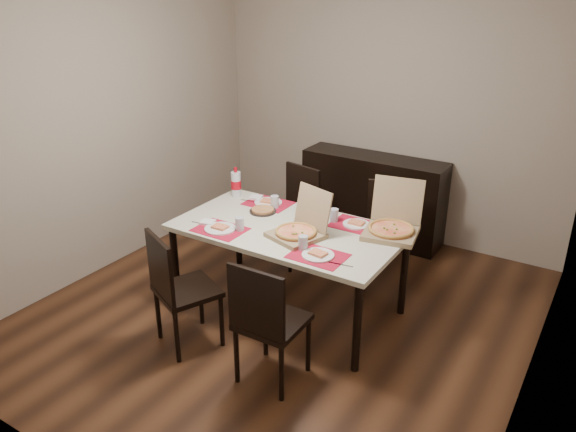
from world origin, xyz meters
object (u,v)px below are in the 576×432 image
(chair_near_right, at_px, (267,319))
(soda_bottle, at_px, (236,184))
(chair_far_left, at_px, (294,210))
(chair_near_left, at_px, (178,286))
(dip_bowl, at_px, (314,221))
(dining_table, at_px, (288,235))
(sideboard, at_px, (372,197))
(pizza_box_center, at_px, (299,230))
(chair_far_right, at_px, (388,229))

(chair_near_right, height_order, soda_bottle, soda_bottle)
(chair_far_left, relative_size, soda_bottle, 3.42)
(chair_near_left, relative_size, dip_bowl, 7.85)
(dining_table, relative_size, chair_far_left, 1.94)
(dining_table, bearing_deg, dip_bowl, 55.27)
(chair_near_right, distance_m, dip_bowl, 1.13)
(sideboard, bearing_deg, pizza_box_center, -84.75)
(sideboard, bearing_deg, chair_near_left, -99.04)
(chair_near_left, bearing_deg, chair_near_right, -0.80)
(pizza_box_center, relative_size, soda_bottle, 1.78)
(dip_bowl, bearing_deg, dining_table, -124.73)
(pizza_box_center, height_order, dip_bowl, pizza_box_center)
(chair_near_left, distance_m, soda_bottle, 1.31)
(chair_near_right, bearing_deg, pizza_box_center, 105.81)
(sideboard, height_order, pizza_box_center, pizza_box_center)
(sideboard, relative_size, chair_far_left, 1.61)
(chair_near_left, bearing_deg, dining_table, 64.48)
(sideboard, distance_m, dining_table, 1.71)
(sideboard, height_order, chair_near_left, chair_near_left)
(chair_near_right, bearing_deg, soda_bottle, 133.30)
(chair_far_right, bearing_deg, soda_bottle, -156.61)
(chair_far_left, bearing_deg, dip_bowl, -47.83)
(sideboard, relative_size, chair_near_right, 1.61)
(chair_near_right, bearing_deg, dining_table, 113.44)
(dip_bowl, distance_m, soda_bottle, 0.93)
(dining_table, xyz_separation_m, chair_far_right, (0.50, 0.90, -0.17))
(soda_bottle, bearing_deg, chair_far_left, 56.33)
(sideboard, relative_size, soda_bottle, 5.51)
(chair_far_left, bearing_deg, chair_near_right, -64.18)
(chair_near_left, bearing_deg, chair_far_right, 62.57)
(dining_table, height_order, chair_far_left, chair_far_left)
(sideboard, distance_m, dip_bowl, 1.54)
(dining_table, bearing_deg, soda_bottle, 155.82)
(pizza_box_center, bearing_deg, dining_table, 149.20)
(chair_near_left, relative_size, chair_far_left, 1.00)
(dining_table, distance_m, dip_bowl, 0.25)
(chair_near_right, xyz_separation_m, chair_far_left, (-0.83, 1.71, 0.00))
(sideboard, xyz_separation_m, dip_bowl, (0.14, -1.50, 0.31))
(chair_far_left, height_order, soda_bottle, soda_bottle)
(chair_far_left, distance_m, dip_bowl, 0.90)
(chair_near_left, bearing_deg, dip_bowl, 62.67)
(chair_near_right, xyz_separation_m, dip_bowl, (-0.25, 1.07, 0.25))
(dining_table, distance_m, chair_far_right, 1.04)
(dining_table, distance_m, pizza_box_center, 0.22)
(dip_bowl, bearing_deg, soda_bottle, 170.34)
(sideboard, height_order, chair_near_right, chair_near_right)
(chair_near_right, height_order, chair_far_left, same)
(chair_near_left, relative_size, chair_near_right, 1.00)
(chair_far_right, bearing_deg, pizza_box_center, -109.10)
(chair_far_right, bearing_deg, sideboard, 122.58)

